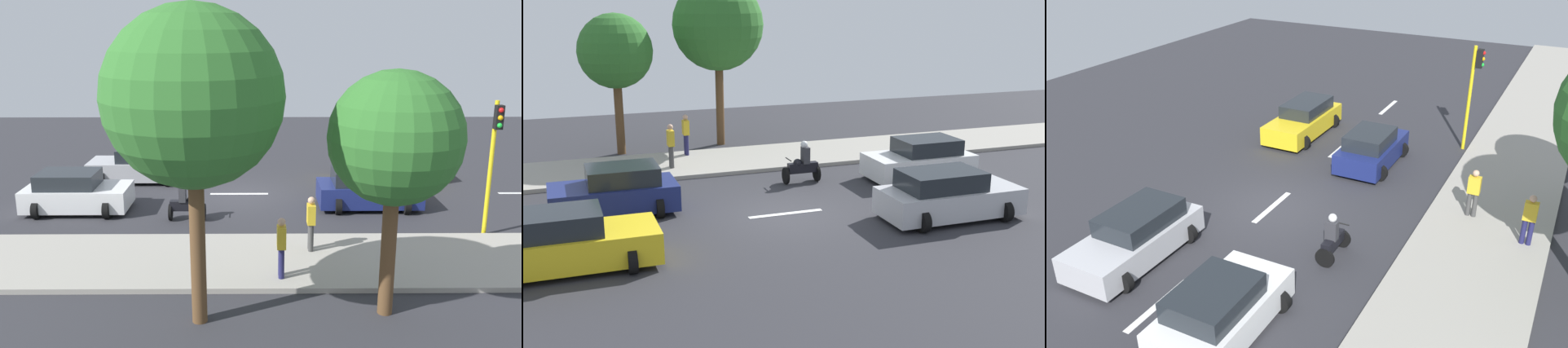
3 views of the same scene
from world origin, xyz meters
The scene contains 14 objects.
ground_plane centered at (0.00, 0.00, -0.05)m, with size 40.00×60.00×0.10m, color #2D2D33.
sidewalk centered at (7.00, 0.00, 0.07)m, with size 4.00×60.00×0.15m, color #9E998E.
lane_stripe_north centered at (0.00, -6.00, 0.01)m, with size 0.20×2.40×0.01m, color white.
lane_stripe_mid centered at (0.00, 0.00, 0.01)m, with size 0.20×2.40×0.01m, color white.
lane_stripe_south centered at (0.00, 6.00, 0.01)m, with size 0.20×2.40×0.01m, color white.
lane_stripe_far_south centered at (0.00, 12.00, 0.01)m, with size 0.20×2.40×0.01m, color white.
car_dark_blue centered at (1.79, 4.94, 0.71)m, with size 2.26×3.85×1.52m.
car_yellow_cab centered at (-2.21, 6.68, 0.71)m, with size 2.23×4.57×1.52m.
car_silver centered at (-2.05, -4.46, 0.71)m, with size 2.30×4.27×1.52m.
car_white centered at (2.14, -6.05, 0.71)m, with size 2.35×3.85×1.52m.
motorcycle centered at (3.20, -1.80, 0.64)m, with size 0.60×1.30×1.53m.
pedestrian_near_signal centered at (6.38, 2.36, 1.06)m, with size 0.40×0.24×1.69m.
pedestrian_by_tree centered at (8.27, 1.38, 1.06)m, with size 0.40×0.24×1.69m.
traffic_light_corner centered at (4.85, 8.32, 2.93)m, with size 0.49×0.24×4.50m.
Camera 3 is at (8.98, -14.71, 9.67)m, focal length 38.47 mm.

